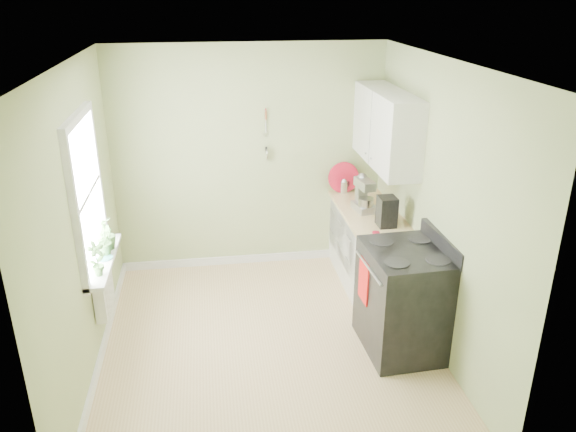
{
  "coord_description": "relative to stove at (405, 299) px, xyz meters",
  "views": [
    {
      "loc": [
        -0.49,
        -4.61,
        3.27
      ],
      "look_at": [
        0.28,
        0.55,
        1.12
      ],
      "focal_mm": 35.0,
      "sensor_mm": 36.0,
      "label": 1
    }
  ],
  "objects": [
    {
      "name": "kettle",
      "position": [
        -0.14,
        1.94,
        0.47
      ],
      "size": [
        0.17,
        0.1,
        0.18
      ],
      "color": "silver",
      "rests_on": "countertop"
    },
    {
      "name": "wall_right",
      "position": [
        0.33,
        0.22,
        0.83
      ],
      "size": [
        0.02,
        3.6,
        2.7
      ],
      "primitive_type": "cube",
      "color": "#AEBA7F",
      "rests_on": "floor"
    },
    {
      "name": "coffee_maker",
      "position": [
        0.06,
        0.86,
        0.54
      ],
      "size": [
        0.19,
        0.2,
        0.32
      ],
      "color": "black",
      "rests_on": "countertop"
    },
    {
      "name": "plant_c",
      "position": [
        -2.78,
        0.73,
        0.54
      ],
      "size": [
        0.2,
        0.2,
        0.33
      ],
      "primitive_type": "imported",
      "rotation": [
        0.0,
        0.0,
        4.63
      ],
      "color": "#3C652C",
      "rests_on": "window_sill"
    },
    {
      "name": "radiator",
      "position": [
        -2.82,
        0.47,
        0.03
      ],
      "size": [
        0.12,
        0.5,
        0.35
      ],
      "primitive_type": "cube",
      "color": "white",
      "rests_on": "wall_left"
    },
    {
      "name": "jar",
      "position": [
        -0.15,
        0.54,
        0.43
      ],
      "size": [
        0.07,
        0.07,
        0.08
      ],
      "color": "beige",
      "rests_on": "countertop"
    },
    {
      "name": "window",
      "position": [
        -2.86,
        0.52,
        1.03
      ],
      "size": [
        0.06,
        1.14,
        1.44
      ],
      "color": "white",
      "rests_on": "wall_left"
    },
    {
      "name": "upper_cabinets",
      "position": [
        0.15,
        1.32,
        1.33
      ],
      "size": [
        0.35,
        1.4,
        0.8
      ],
      "primitive_type": "cube",
      "color": "white",
      "rests_on": "wall_right"
    },
    {
      "name": "floor",
      "position": [
        -1.28,
        0.22,
        -0.53
      ],
      "size": [
        3.2,
        3.6,
        0.02
      ],
      "primitive_type": "cube",
      "color": "tan",
      "rests_on": "ground"
    },
    {
      "name": "wall_left",
      "position": [
        -2.89,
        0.22,
        0.83
      ],
      "size": [
        0.02,
        3.6,
        2.7
      ],
      "primitive_type": "cube",
      "color": "#AEBA7F",
      "rests_on": "floor"
    },
    {
      "name": "wall_back",
      "position": [
        -1.28,
        2.03,
        0.83
      ],
      "size": [
        3.2,
        0.02,
        2.7
      ],
      "primitive_type": "cube",
      "color": "#AEBA7F",
      "rests_on": "floor"
    },
    {
      "name": "window_sill",
      "position": [
        -2.79,
        0.52,
        0.36
      ],
      "size": [
        0.18,
        1.14,
        0.04
      ],
      "primitive_type": "cube",
      "color": "white",
      "rests_on": "wall_left"
    },
    {
      "name": "stand_mixer",
      "position": [
        -0.05,
        1.33,
        0.56
      ],
      "size": [
        0.25,
        0.36,
        0.4
      ],
      "color": "#B2B2B7",
      "rests_on": "countertop"
    },
    {
      "name": "stove",
      "position": [
        0.0,
        0.0,
        0.0
      ],
      "size": [
        0.78,
        0.88,
        1.16
      ],
      "color": "black",
      "rests_on": "floor"
    },
    {
      "name": "wall_utensils",
      "position": [
        -1.08,
        2.0,
        1.04
      ],
      "size": [
        0.02,
        0.14,
        0.58
      ],
      "color": "beige",
      "rests_on": "wall_back"
    },
    {
      "name": "plant_b",
      "position": [
        -2.78,
        0.61,
        0.52
      ],
      "size": [
        0.17,
        0.19,
        0.29
      ],
      "primitive_type": "imported",
      "rotation": [
        0.0,
        0.0,
        1.89
      ],
      "color": "#3C652C",
      "rests_on": "window_sill"
    },
    {
      "name": "base_cabinets",
      "position": [
        0.02,
        1.22,
        -0.09
      ],
      "size": [
        0.6,
        1.6,
        0.87
      ],
      "primitive_type": "cube",
      "color": "white",
      "rests_on": "floor"
    },
    {
      "name": "plant_a",
      "position": [
        -2.78,
        0.18,
        0.54
      ],
      "size": [
        0.21,
        0.2,
        0.33
      ],
      "primitive_type": "imported",
      "rotation": [
        0.0,
        0.0,
        0.67
      ],
      "color": "#3C652C",
      "rests_on": "window_sill"
    },
    {
      "name": "red_tray",
      "position": [
        -0.14,
        1.94,
        0.58
      ],
      "size": [
        0.38,
        0.08,
        0.38
      ],
      "primitive_type": "cylinder",
      "rotation": [
        1.45,
        0.0,
        0.03
      ],
      "color": "#AE132A",
      "rests_on": "countertop"
    },
    {
      "name": "ceiling",
      "position": [
        -1.28,
        0.22,
        2.19
      ],
      "size": [
        3.2,
        3.6,
        0.02
      ],
      "primitive_type": "cube",
      "color": "white",
      "rests_on": "wall_back"
    },
    {
      "name": "countertop",
      "position": [
        0.01,
        1.22,
        0.37
      ],
      "size": [
        0.64,
        1.6,
        0.04
      ],
      "primitive_type": "cube",
      "color": "beige",
      "rests_on": "base_cabinets"
    }
  ]
}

